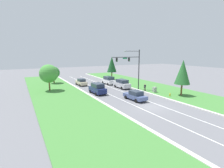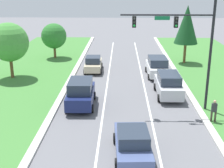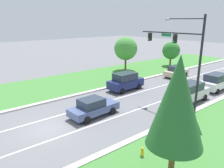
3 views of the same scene
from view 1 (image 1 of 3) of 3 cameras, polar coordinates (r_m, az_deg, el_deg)
The scene contains 20 objects.
ground_plane at distance 27.79m, azimuth 12.43°, elevation -7.28°, with size 160.00×160.00×0.00m, color slate.
curb_strip_right at distance 31.63m, azimuth 20.27°, elevation -5.39°, with size 0.50×90.00×0.15m.
curb_strip_left at distance 24.60m, azimuth 2.27°, elevation -9.17°, with size 0.50×90.00×0.15m.
grass_verge_right at distance 35.66m, azimuth 25.89°, elevation -4.13°, with size 10.00×90.00×0.08m.
grass_verge_left at distance 22.56m, azimuth -9.53°, elevation -11.23°, with size 10.00×90.00×0.08m.
lane_stripe_inner_left at distance 26.69m, azimuth 9.47°, elevation -7.90°, with size 0.14×81.00×0.01m.
lane_stripe_inner_right at distance 28.95m, azimuth 15.16°, elevation -6.68°, with size 0.14×81.00×0.01m.
traffic_signal_mast at distance 38.26m, azimuth 6.66°, elevation 6.51°, with size 6.80×0.41×8.90m.
navy_suv at distance 35.45m, azimuth -4.75°, elevation -1.46°, with size 2.28×4.71×2.17m.
silver_suv at distance 41.04m, azimuth 3.26°, elevation 0.10°, with size 2.16×4.91×2.06m.
slate_blue_sedan at distance 30.96m, azimuth 7.61°, elevation -3.72°, with size 2.29×4.79×1.69m.
champagne_sedan at distance 45.19m, azimuth -10.00°, elevation 0.62°, with size 2.02×4.42×1.72m.
white_suv at distance 46.29m, azimuth -1.10°, elevation 1.23°, with size 2.31×4.80×2.04m.
utility_cabinet at distance 37.56m, azimuth 13.72°, elevation -1.85°, with size 0.70×0.60×1.16m.
pedestrian at distance 38.08m, azimuth 10.69°, elevation -1.03°, with size 0.42×0.29×1.69m.
fire_hydrant at distance 34.89m, azimuth 18.40°, elevation -3.40°, with size 0.34×0.20×0.70m.
conifer_near_right_tree at distance 52.63m, azimuth -0.07°, elevation 6.40°, with size 2.84×2.84×7.05m.
oak_near_left_tree at distance 49.52m, azimuth -18.55°, elevation 3.54°, with size 3.26×3.26×4.58m.
conifer_far_right_tree at distance 35.75m, azimuth 22.09°, elevation 3.62°, with size 2.90×2.90×6.94m.
oak_far_left_tree at distance 39.98m, azimuth -19.97°, elevation 3.21°, with size 3.93×3.93×5.77m.
Camera 1 is at (-17.50, -19.96, 8.22)m, focal length 28.00 mm.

